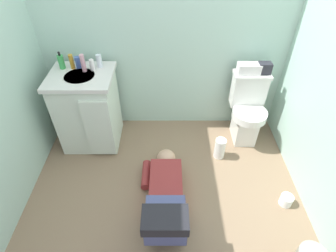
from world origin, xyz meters
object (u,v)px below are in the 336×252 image
toiletry_bag (263,68)px  bottle_clear (98,61)px  bottle_white (91,65)px  person_plumber (164,198)px  paper_towel_roll (219,148)px  bottle_amber (71,62)px  bottle_blue (77,63)px  vanity_cabinet (88,110)px  bottle_pink (82,63)px  toilet (246,109)px  tissue_box (248,68)px  toilet_paper_roll (285,200)px  soap_dispenser (60,62)px  faucet (81,63)px

toiletry_bag → bottle_clear: bearing=-179.8°
bottle_white → bottle_clear: bearing=47.9°
person_plumber → paper_towel_roll: size_ratio=4.66×
bottle_white → bottle_clear: (0.06, 0.06, 0.01)m
bottle_amber → bottle_blue: bearing=14.5°
vanity_cabinet → bottle_white: size_ratio=7.53×
paper_towel_roll → bottle_blue: bearing=164.2°
bottle_amber → paper_towel_roll: (1.44, -0.38, -0.78)m
bottle_pink → bottle_white: (0.07, 0.02, -0.03)m
bottle_pink → paper_towel_roll: size_ratio=0.73×
toiletry_bag → bottle_blue: bearing=-179.4°
toilet → tissue_box: (-0.05, 0.09, 0.43)m
vanity_cabinet → bottle_pink: bearing=68.0°
bottle_pink → paper_towel_roll: bottle_pink is taller
paper_towel_roll → toilet_paper_roll: bearing=-48.3°
toilet → bottle_white: 1.62m
vanity_cabinet → bottle_blue: bearing=107.4°
vanity_cabinet → tissue_box: bearing=5.5°
bottle_pink → paper_towel_roll: bearing=-13.9°
toiletry_bag → toilet_paper_roll: (0.10, -0.98, -0.76)m
bottle_white → toilet_paper_roll: (1.75, -0.91, -0.82)m
bottle_amber → toilet: bearing=-1.9°
person_plumber → toiletry_bag: bearing=47.5°
bottle_pink → paper_towel_roll: (1.31, -0.32, -0.79)m
bottle_white → toilet_paper_roll: bearing=-27.6°
soap_dispenser → toilet_paper_roll: 2.41m
soap_dispenser → bottle_pink: (0.22, -0.06, 0.02)m
tissue_box → toiletry_bag: 0.15m
bottle_amber → bottle_pink: size_ratio=0.84×
toilet → soap_dispenser: bearing=178.1°
toilet → soap_dispenser: 1.91m
bottle_pink → toilet_paper_roll: bearing=-26.1°
bottle_blue → bottle_white: bearing=-18.3°
faucet → bottle_clear: 0.16m
person_plumber → bottle_white: bottle_white is taller
bottle_pink → vanity_cabinet: bearing=-112.0°
bottle_amber → paper_towel_roll: size_ratio=0.62×
vanity_cabinet → bottle_pink: bottle_pink is taller
tissue_box → vanity_cabinet: bearing=-174.5°
bottle_blue → toilet_paper_roll: size_ratio=1.00×
person_plumber → toilet_paper_roll: 1.07m
toilet → faucet: bearing=177.2°
tissue_box → bottle_clear: bottle_clear is taller
person_plumber → bottle_blue: 1.50m
vanity_cabinet → bottle_white: bearing=40.7°
faucet → bottle_white: 0.12m
toiletry_bag → soap_dispenser: soap_dispenser is taller
toilet → paper_towel_roll: size_ratio=3.28×
faucet → paper_towel_roll: bearing=-16.6°
person_plumber → bottle_white: 1.38m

